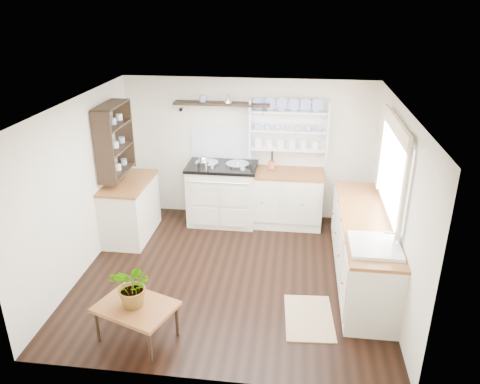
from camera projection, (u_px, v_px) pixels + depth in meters
name	position (u px, v px, depth m)	size (l,w,h in m)	color
floor	(232.00, 273.00, 6.33)	(4.00, 3.80, 0.01)	black
wall_back	(248.00, 149.00, 7.61)	(4.00, 0.02, 2.30)	beige
wall_right	(395.00, 204.00, 5.65)	(0.02, 3.80, 2.30)	beige
wall_left	(80.00, 188.00, 6.11)	(0.02, 3.80, 2.30)	beige
ceiling	(231.00, 105.00, 5.43)	(4.00, 3.80, 0.01)	white
window	(393.00, 167.00, 5.63)	(0.08, 1.55, 1.22)	white
aga_cooker	(223.00, 193.00, 7.61)	(1.11, 0.77, 1.02)	beige
back_cabinets	(283.00, 197.00, 7.54)	(1.27, 0.63, 0.90)	white
right_cabinets	(363.00, 248.00, 6.04)	(0.62, 2.43, 0.90)	white
belfast_sink	(374.00, 255.00, 5.23)	(0.55, 0.60, 0.45)	white
left_cabinets	(130.00, 208.00, 7.17)	(0.62, 1.13, 0.90)	white
plate_rack	(289.00, 127.00, 7.34)	(1.20, 0.22, 0.90)	white
high_shelf	(222.00, 104.00, 7.25)	(1.50, 0.29, 0.16)	black
left_shelving	(114.00, 139.00, 6.75)	(0.28, 0.80, 1.05)	black
kettle	(203.00, 163.00, 7.32)	(0.19, 0.19, 0.23)	silver
utensil_crock	(271.00, 165.00, 7.43)	(0.11, 0.11, 0.13)	#984F37
center_table	(136.00, 309.00, 5.00)	(0.95, 0.82, 0.44)	brown
potted_plant	(134.00, 286.00, 4.88)	(0.44, 0.38, 0.49)	#3F7233
floor_rug	(309.00, 318.00, 5.46)	(0.55, 0.85, 0.02)	#84604C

